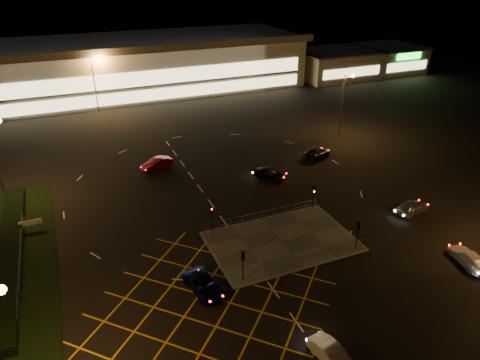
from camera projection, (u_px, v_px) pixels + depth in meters
name	position (u px, v px, depth m)	size (l,w,h in m)	color
ground	(255.00, 236.00, 44.08)	(180.00, 180.00, 0.00)	black
pedestrian_island	(282.00, 241.00, 43.11)	(14.00, 9.00, 0.12)	#4C4944
hedge	(10.00, 252.00, 40.76)	(2.00, 26.00, 1.00)	black
supermarket	(135.00, 64.00, 92.35)	(72.00, 26.50, 10.50)	beige
retail_unit_a	(335.00, 64.00, 102.79)	(18.80, 14.80, 6.35)	beige
retail_unit_b	(388.00, 58.00, 108.34)	(14.80, 14.80, 6.35)	beige
streetlight_ne	(345.00, 97.00, 65.95)	(1.78, 0.56, 10.03)	slate
streetlight_far_left	(96.00, 77.00, 77.03)	(1.78, 0.56, 10.03)	slate
streetlight_far_right	(286.00, 58.00, 92.59)	(1.78, 0.56, 10.03)	slate
signal_sw	(243.00, 260.00, 36.70)	(0.28, 0.30, 3.15)	black
signal_se	(358.00, 230.00, 40.87)	(0.28, 0.30, 3.15)	black
signal_nw	(212.00, 215.00, 43.24)	(0.28, 0.30, 3.15)	black
signal_ne	(313.00, 192.00, 47.41)	(0.28, 0.30, 3.15)	black
car_queue_white	(333.00, 356.00, 29.86)	(1.42, 4.09, 1.35)	silver
car_left_blue	(204.00, 285.00, 36.47)	(2.15, 4.67, 1.30)	#0B1142
car_far_dkgrey	(269.00, 173.00, 55.60)	(1.73, 4.26, 1.24)	black
car_right_silver	(412.00, 207.00, 47.77)	(1.71, 4.26, 1.45)	#BBBDC3
car_circ_red	(157.00, 164.00, 58.01)	(1.55, 4.45, 1.47)	maroon
car_east_grey	(316.00, 153.00, 61.26)	(2.20, 4.78, 1.33)	black
car_approach_white	(469.00, 258.00, 39.74)	(1.82, 4.48, 1.30)	silver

